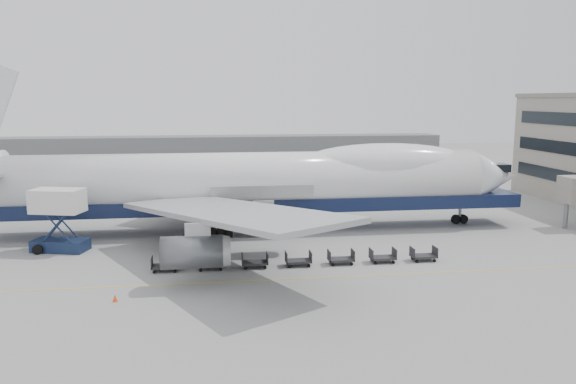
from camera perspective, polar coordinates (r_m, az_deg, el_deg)
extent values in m
plane|color=gray|center=(52.51, -2.82, -6.89)|extent=(260.00, 260.00, 0.00)
cube|color=gold|center=(46.80, -2.16, -8.94)|extent=(60.00, 0.15, 0.01)
cylinder|color=slate|center=(72.06, 26.38, -2.16)|extent=(0.50, 0.50, 3.00)
cube|color=slate|center=(120.86, -10.56, 3.93)|extent=(110.00, 8.00, 7.00)
cylinder|color=white|center=(63.01, -3.83, 1.15)|extent=(52.00, 6.40, 6.40)
cube|color=#101A3C|center=(63.50, -2.91, -1.11)|extent=(60.00, 5.76, 1.50)
cone|color=white|center=(71.17, 20.16, 1.55)|extent=(6.00, 6.40, 6.40)
ellipsoid|color=white|center=(65.74, 9.86, 2.93)|extent=(20.67, 5.78, 4.56)
cube|color=#9EA0A3|center=(48.90, -6.13, -2.00)|extent=(20.35, 26.74, 2.26)
cube|color=#9EA0A3|center=(77.10, -6.82, 2.18)|extent=(20.35, 26.74, 2.26)
cylinder|color=#595B60|center=(82.08, -8.95, 1.02)|extent=(4.80, 2.60, 2.60)
cylinder|color=#595B60|center=(73.30, -4.37, 0.10)|extent=(4.80, 2.60, 2.60)
cylinder|color=#595B60|center=(53.71, -3.03, -3.33)|extent=(4.80, 2.60, 2.60)
cylinder|color=#595B60|center=(44.83, -9.74, -6.04)|extent=(4.80, 2.60, 2.60)
cylinder|color=slate|center=(70.10, 17.06, -2.09)|extent=(0.36, 0.36, 2.50)
cylinder|color=black|center=(70.24, 17.03, -2.65)|extent=(1.10, 0.45, 1.10)
cylinder|color=slate|center=(60.74, -6.41, -3.47)|extent=(0.36, 0.36, 2.50)
cylinder|color=black|center=(60.90, -6.40, -4.11)|extent=(1.10, 0.45, 1.10)
cylinder|color=slate|center=(66.60, -6.55, -2.32)|extent=(0.36, 0.36, 2.50)
cylinder|color=black|center=(66.74, -6.54, -2.91)|extent=(1.10, 0.45, 1.10)
cube|color=#162444|center=(59.68, -22.10, -5.02)|extent=(5.67, 3.78, 1.14)
cube|color=silver|center=(58.78, -22.37, -0.83)|extent=(5.32, 3.87, 2.29)
cube|color=#162444|center=(58.11, -22.51, -3.17)|extent=(3.61, 1.09, 4.10)
cube|color=#162444|center=(60.27, -21.97, -2.70)|extent=(3.61, 1.09, 4.10)
cube|color=slate|center=(60.37, -21.98, -0.55)|extent=(2.74, 1.86, 0.15)
cylinder|color=black|center=(59.23, -24.10, -5.36)|extent=(0.94, 0.36, 0.94)
cylinder|color=black|center=(61.16, -23.57, -4.87)|extent=(0.94, 0.36, 0.94)
cylinder|color=black|center=(58.28, -20.55, -5.37)|extent=(0.94, 0.36, 0.94)
cylinder|color=black|center=(60.25, -20.13, -4.87)|extent=(0.94, 0.36, 0.94)
cone|color=#FB420D|center=(43.93, -17.17, -10.24)|extent=(0.35, 0.35, 0.55)
cube|color=#FB420D|center=(44.02, -17.15, -10.56)|extent=(0.37, 0.37, 0.03)
cube|color=#2D2D30|center=(50.10, -12.39, -7.38)|extent=(2.30, 1.35, 0.18)
cube|color=#2D2D30|center=(50.09, -13.67, -6.95)|extent=(0.08, 1.35, 0.90)
cube|color=#2D2D30|center=(49.91, -11.14, -6.92)|extent=(0.08, 1.35, 0.90)
cylinder|color=black|center=(49.74, -13.41, -7.90)|extent=(0.30, 0.12, 0.30)
cylinder|color=black|center=(50.79, -13.29, -7.53)|extent=(0.30, 0.12, 0.30)
cylinder|color=black|center=(49.60, -11.44, -7.88)|extent=(0.30, 0.12, 0.30)
cylinder|color=black|center=(50.65, -11.36, -7.51)|extent=(0.30, 0.12, 0.30)
cube|color=#2D2D30|center=(49.93, -7.89, -7.30)|extent=(2.30, 1.35, 0.18)
cube|color=#2D2D30|center=(49.83, -9.17, -6.89)|extent=(0.08, 1.35, 0.90)
cube|color=#2D2D30|center=(49.82, -6.63, -6.83)|extent=(0.08, 1.35, 0.90)
cylinder|color=black|center=(49.50, -8.87, -7.84)|extent=(0.30, 0.12, 0.30)
cylinder|color=black|center=(50.55, -8.86, -7.47)|extent=(0.30, 0.12, 0.30)
cylinder|color=black|center=(49.50, -6.89, -7.79)|extent=(0.30, 0.12, 0.30)
cylinder|color=black|center=(50.55, -6.91, -7.43)|extent=(0.30, 0.12, 0.30)
cube|color=#2D2D30|center=(50.06, -3.39, -7.18)|extent=(2.30, 1.35, 0.18)
cube|color=#2D2D30|center=(49.88, -4.66, -6.78)|extent=(0.08, 1.35, 0.90)
cube|color=#2D2D30|center=(50.04, -2.13, -6.70)|extent=(0.08, 1.35, 0.90)
cylinder|color=black|center=(49.57, -4.33, -7.72)|extent=(0.30, 0.12, 0.30)
cylinder|color=black|center=(50.62, -4.41, -7.36)|extent=(0.30, 0.12, 0.30)
cylinder|color=black|center=(49.70, -2.35, -7.66)|extent=(0.30, 0.12, 0.30)
cylinder|color=black|center=(50.74, -2.47, -7.30)|extent=(0.30, 0.12, 0.30)
cube|color=#2D2D30|center=(50.50, 1.05, -7.02)|extent=(2.30, 1.35, 0.18)
cube|color=#2D2D30|center=(50.24, -0.19, -6.63)|extent=(0.08, 1.35, 0.90)
cube|color=#2D2D30|center=(50.57, 2.29, -6.53)|extent=(0.08, 1.35, 0.90)
cylinder|color=black|center=(49.94, 0.18, -7.56)|extent=(0.30, 0.12, 0.30)
cylinder|color=black|center=(50.99, 0.00, -7.21)|extent=(0.30, 0.12, 0.30)
cylinder|color=black|center=(50.20, 2.12, -7.48)|extent=(0.30, 0.12, 0.30)
cylinder|color=black|center=(51.24, 1.90, -7.13)|extent=(0.30, 0.12, 0.30)
cube|color=#2D2D30|center=(51.23, 5.39, -6.82)|extent=(2.30, 1.35, 0.18)
cube|color=#2D2D30|center=(50.88, 4.19, -6.45)|extent=(0.08, 1.35, 0.90)
cube|color=#2D2D30|center=(51.38, 6.60, -6.33)|extent=(0.08, 1.35, 0.90)
cylinder|color=black|center=(50.62, 4.59, -7.36)|extent=(0.30, 0.12, 0.30)
cylinder|color=black|center=(51.65, 4.32, -7.02)|extent=(0.30, 0.12, 0.30)
cylinder|color=black|center=(51.00, 6.47, -7.26)|extent=(0.30, 0.12, 0.30)
cylinder|color=black|center=(52.02, 6.17, -6.92)|extent=(0.30, 0.12, 0.30)
cube|color=#2D2D30|center=(52.24, 9.59, -6.59)|extent=(2.30, 1.35, 0.18)
cube|color=#2D2D30|center=(51.82, 8.43, -6.23)|extent=(0.08, 1.35, 0.90)
cube|color=#2D2D30|center=(52.47, 10.75, -6.10)|extent=(0.08, 1.35, 0.90)
cylinder|color=black|center=(51.57, 8.85, -7.13)|extent=(0.30, 0.12, 0.30)
cylinder|color=black|center=(52.59, 8.51, -6.79)|extent=(0.30, 0.12, 0.30)
cylinder|color=black|center=(52.08, 10.66, -7.02)|extent=(0.30, 0.12, 0.30)
cylinder|color=black|center=(53.08, 10.28, -6.69)|extent=(0.30, 0.12, 0.30)
cube|color=#2D2D30|center=(53.52, 13.59, -6.34)|extent=(2.30, 1.35, 0.18)
cube|color=#2D2D30|center=(53.02, 12.50, -5.99)|extent=(0.08, 1.35, 0.90)
cube|color=#2D2D30|center=(53.82, 14.71, -5.85)|extent=(0.08, 1.35, 0.90)
cylinder|color=black|center=(52.80, 12.94, -6.86)|extent=(0.30, 0.12, 0.30)
cylinder|color=black|center=(53.79, 12.52, -6.55)|extent=(0.30, 0.12, 0.30)
cylinder|color=black|center=(53.42, 14.65, -6.74)|extent=(0.30, 0.12, 0.30)
cylinder|color=black|center=(54.40, 14.21, -6.43)|extent=(0.30, 0.12, 0.30)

